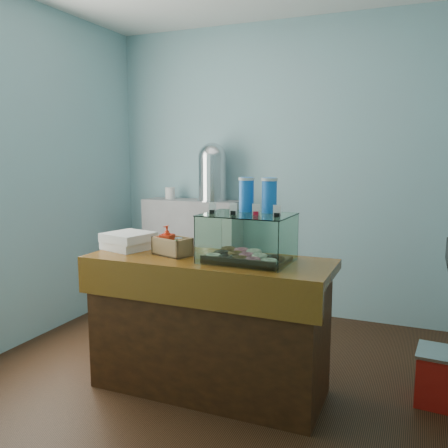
% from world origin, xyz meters
% --- Properties ---
extents(ground, '(3.50, 3.50, 0.00)m').
position_xyz_m(ground, '(0.00, 0.00, 0.00)').
color(ground, black).
rests_on(ground, ground).
extents(room_shell, '(3.54, 3.04, 2.82)m').
position_xyz_m(room_shell, '(0.03, 0.01, 1.71)').
color(room_shell, '#83B9C0').
rests_on(room_shell, ground).
extents(counter, '(1.60, 0.60, 0.90)m').
position_xyz_m(counter, '(0.00, -0.25, 0.46)').
color(counter, '#46220D').
rests_on(counter, ground).
extents(back_shelf, '(1.00, 0.32, 1.10)m').
position_xyz_m(back_shelf, '(-0.90, 1.32, 0.55)').
color(back_shelf, gray).
rests_on(back_shelf, ground).
extents(display_case, '(0.56, 0.42, 0.52)m').
position_xyz_m(display_case, '(0.26, -0.21, 1.07)').
color(display_case, black).
rests_on(display_case, counter).
extents(condiment_crate, '(0.28, 0.22, 0.19)m').
position_xyz_m(condiment_crate, '(-0.26, -0.26, 0.97)').
color(condiment_crate, tan).
rests_on(condiment_crate, counter).
extents(pastry_boxes, '(0.37, 0.37, 0.12)m').
position_xyz_m(pastry_boxes, '(-0.64, -0.20, 0.96)').
color(pastry_boxes, silver).
rests_on(pastry_boxes, counter).
extents(coffee_urn, '(0.31, 0.31, 0.57)m').
position_xyz_m(coffee_urn, '(-0.67, 1.31, 1.40)').
color(coffee_urn, silver).
rests_on(coffee_urn, back_shelf).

